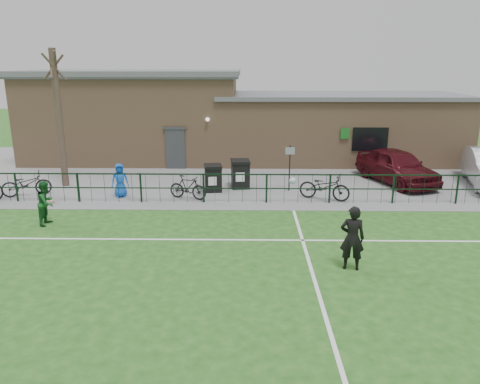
{
  "coord_description": "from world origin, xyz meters",
  "views": [
    {
      "loc": [
        0.26,
        -9.85,
        5.5
      ],
      "look_at": [
        0.0,
        5.0,
        1.3
      ],
      "focal_mm": 35.0,
      "sensor_mm": 36.0,
      "label": 1
    }
  ],
  "objects_px": {
    "wheelie_bin_right": "(240,175)",
    "sign_post": "(290,168)",
    "car_maroon": "(397,166)",
    "bicycle_e": "(325,187)",
    "wheelie_bin_left": "(213,179)",
    "outfield_player": "(46,203)",
    "bare_tree": "(59,119)",
    "bicycle_d": "(188,187)",
    "ball_ground": "(51,201)",
    "bicycle_c": "(26,184)",
    "spectator_child": "(120,180)"
  },
  "relations": [
    {
      "from": "wheelie_bin_right",
      "to": "sign_post",
      "type": "relative_size",
      "value": 0.58
    },
    {
      "from": "car_maroon",
      "to": "bicycle_e",
      "type": "distance_m",
      "value": 4.65
    },
    {
      "from": "wheelie_bin_left",
      "to": "outfield_player",
      "type": "height_order",
      "value": "outfield_player"
    },
    {
      "from": "bare_tree",
      "to": "bicycle_d",
      "type": "xyz_separation_m",
      "value": [
        5.81,
        -2.05,
        -2.49
      ]
    },
    {
      "from": "outfield_player",
      "to": "ball_ground",
      "type": "distance_m",
      "value": 2.6
    },
    {
      "from": "wheelie_bin_left",
      "to": "sign_post",
      "type": "bearing_deg",
      "value": -6.62
    },
    {
      "from": "bare_tree",
      "to": "bicycle_e",
      "type": "relative_size",
      "value": 2.91
    },
    {
      "from": "wheelie_bin_left",
      "to": "bicycle_c",
      "type": "bearing_deg",
      "value": 178.91
    },
    {
      "from": "bicycle_d",
      "to": "ball_ground",
      "type": "bearing_deg",
      "value": 116.68
    },
    {
      "from": "bicycle_d",
      "to": "spectator_child",
      "type": "relative_size",
      "value": 1.16
    },
    {
      "from": "bare_tree",
      "to": "bicycle_d",
      "type": "bearing_deg",
      "value": -19.39
    },
    {
      "from": "bare_tree",
      "to": "spectator_child",
      "type": "distance_m",
      "value": 4.15
    },
    {
      "from": "bare_tree",
      "to": "bicycle_d",
      "type": "distance_m",
      "value": 6.65
    },
    {
      "from": "car_maroon",
      "to": "outfield_player",
      "type": "height_order",
      "value": "car_maroon"
    },
    {
      "from": "wheelie_bin_right",
      "to": "bicycle_e",
      "type": "distance_m",
      "value": 3.91
    },
    {
      "from": "ball_ground",
      "to": "bicycle_c",
      "type": "bearing_deg",
      "value": 144.33
    },
    {
      "from": "car_maroon",
      "to": "ball_ground",
      "type": "distance_m",
      "value": 15.06
    },
    {
      "from": "bicycle_c",
      "to": "bicycle_e",
      "type": "height_order",
      "value": "bicycle_e"
    },
    {
      "from": "bicycle_d",
      "to": "ball_ground",
      "type": "distance_m",
      "value": 5.42
    },
    {
      "from": "sign_post",
      "to": "bicycle_e",
      "type": "distance_m",
      "value": 1.94
    },
    {
      "from": "bicycle_d",
      "to": "spectator_child",
      "type": "bearing_deg",
      "value": 104.06
    },
    {
      "from": "wheelie_bin_left",
      "to": "wheelie_bin_right",
      "type": "relative_size",
      "value": 0.92
    },
    {
      "from": "sign_post",
      "to": "ball_ground",
      "type": "relative_size",
      "value": 9.15
    },
    {
      "from": "sign_post",
      "to": "spectator_child",
      "type": "bearing_deg",
      "value": -171.37
    },
    {
      "from": "spectator_child",
      "to": "ball_ground",
      "type": "distance_m",
      "value": 2.77
    },
    {
      "from": "bicycle_e",
      "to": "wheelie_bin_right",
      "type": "bearing_deg",
      "value": 83.38
    },
    {
      "from": "spectator_child",
      "to": "outfield_player",
      "type": "relative_size",
      "value": 0.92
    },
    {
      "from": "bicycle_d",
      "to": "bare_tree",
      "type": "bearing_deg",
      "value": 90.14
    },
    {
      "from": "wheelie_bin_left",
      "to": "sign_post",
      "type": "distance_m",
      "value": 3.33
    },
    {
      "from": "wheelie_bin_right",
      "to": "sign_post",
      "type": "xyz_separation_m",
      "value": [
        2.13,
        -0.51,
        0.42
      ]
    },
    {
      "from": "sign_post",
      "to": "outfield_player",
      "type": "relative_size",
      "value": 1.3
    },
    {
      "from": "sign_post",
      "to": "bicycle_e",
      "type": "height_order",
      "value": "sign_post"
    },
    {
      "from": "sign_post",
      "to": "bicycle_c",
      "type": "relative_size",
      "value": 1.03
    },
    {
      "from": "spectator_child",
      "to": "bicycle_e",
      "type": "bearing_deg",
      "value": -18.95
    },
    {
      "from": "wheelie_bin_left",
      "to": "car_maroon",
      "type": "bearing_deg",
      "value": 2.23
    },
    {
      "from": "bicycle_e",
      "to": "spectator_child",
      "type": "height_order",
      "value": "spectator_child"
    },
    {
      "from": "bicycle_d",
      "to": "spectator_child",
      "type": "height_order",
      "value": "spectator_child"
    },
    {
      "from": "sign_post",
      "to": "ball_ground",
      "type": "bearing_deg",
      "value": -168.13
    },
    {
      "from": "car_maroon",
      "to": "spectator_child",
      "type": "height_order",
      "value": "car_maroon"
    },
    {
      "from": "bicycle_e",
      "to": "bicycle_d",
      "type": "bearing_deg",
      "value": 111.71
    },
    {
      "from": "bicycle_d",
      "to": "car_maroon",
      "type": "bearing_deg",
      "value": -53.88
    },
    {
      "from": "wheelie_bin_right",
      "to": "ball_ground",
      "type": "xyz_separation_m",
      "value": [
        -7.47,
        -2.53,
        -0.49
      ]
    },
    {
      "from": "bicycle_c",
      "to": "ball_ground",
      "type": "height_order",
      "value": "bicycle_c"
    },
    {
      "from": "bare_tree",
      "to": "outfield_player",
      "type": "relative_size",
      "value": 3.91
    },
    {
      "from": "wheelie_bin_left",
      "to": "bicycle_c",
      "type": "distance_m",
      "value": 7.78
    },
    {
      "from": "bare_tree",
      "to": "wheelie_bin_left",
      "type": "relative_size",
      "value": 5.66
    },
    {
      "from": "wheelie_bin_right",
      "to": "bicycle_e",
      "type": "height_order",
      "value": "wheelie_bin_right"
    },
    {
      "from": "bicycle_d",
      "to": "bicycle_e",
      "type": "height_order",
      "value": "bicycle_e"
    },
    {
      "from": "bicycle_d",
      "to": "spectator_child",
      "type": "xyz_separation_m",
      "value": [
        -2.83,
        0.27,
        0.21
      ]
    },
    {
      "from": "outfield_player",
      "to": "bicycle_c",
      "type": "bearing_deg",
      "value": 38.66
    }
  ]
}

